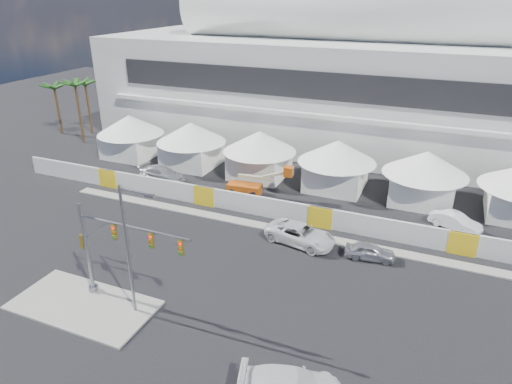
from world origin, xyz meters
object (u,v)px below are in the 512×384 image
at_px(traffic_mast, 108,250).
at_px(streetlight_median, 130,243).
at_px(pickup_curb, 300,234).
at_px(sedan_silver, 370,251).
at_px(lot_car_a, 455,221).
at_px(lot_car_c, 162,174).
at_px(boom_lift, 250,186).

xyz_separation_m(traffic_mast, streetlight_median, (2.44, -0.64, 1.44)).
distance_m(pickup_curb, traffic_mast, 16.10).
xyz_separation_m(sedan_silver, lot_car_a, (6.23, 8.11, 0.07)).
height_order(sedan_silver, lot_car_a, lot_car_a).
xyz_separation_m(lot_car_a, streetlight_median, (-19.40, -21.06, 4.69)).
xyz_separation_m(lot_car_c, boom_lift, (10.85, 0.32, 0.16)).
bearing_deg(sedan_silver, lot_car_a, -45.93).
distance_m(sedan_silver, traffic_mast, 20.15).
height_order(lot_car_a, lot_car_c, lot_car_c).
height_order(pickup_curb, boom_lift, boom_lift).
bearing_deg(traffic_mast, boom_lift, 85.34).
height_order(traffic_mast, streetlight_median, streetlight_median).
height_order(sedan_silver, pickup_curb, pickup_curb).
distance_m(streetlight_median, boom_lift, 21.25).
relative_size(pickup_curb, lot_car_a, 1.35).
relative_size(lot_car_c, streetlight_median, 0.60).
relative_size(sedan_silver, streetlight_median, 0.43).
height_order(sedan_silver, lot_car_c, lot_car_c).
bearing_deg(streetlight_median, traffic_mast, 165.23).
relative_size(lot_car_c, boom_lift, 0.78).
bearing_deg(boom_lift, lot_car_a, -5.19).
xyz_separation_m(sedan_silver, lot_car_c, (-24.82, 7.48, 0.13)).
relative_size(sedan_silver, lot_car_a, 0.88).
relative_size(lot_car_a, lot_car_c, 0.82).
bearing_deg(pickup_curb, lot_car_c, 80.02).
distance_m(lot_car_c, boom_lift, 10.85).
bearing_deg(boom_lift, lot_car_c, 175.62).
height_order(traffic_mast, boom_lift, traffic_mast).
bearing_deg(pickup_curb, boom_lift, 57.60).
relative_size(sedan_silver, boom_lift, 0.56).
bearing_deg(sedan_silver, pickup_curb, 79.76).
bearing_deg(traffic_mast, lot_car_a, 43.07).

